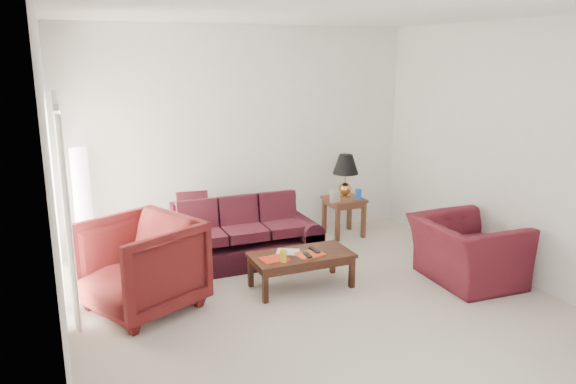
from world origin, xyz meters
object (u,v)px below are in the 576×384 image
(armchair_left, at_px, (140,265))
(coffee_table, at_px, (301,270))
(floor_lamp, at_px, (83,207))
(sofa, at_px, (243,234))
(armchair_right, at_px, (467,251))
(end_table, at_px, (344,217))

(armchair_left, height_order, coffee_table, armchair_left)
(floor_lamp, bearing_deg, coffee_table, -37.34)
(sofa, height_order, floor_lamp, floor_lamp)
(sofa, height_order, coffee_table, sofa)
(armchair_left, height_order, armchair_right, armchair_left)
(floor_lamp, bearing_deg, end_table, -3.28)
(sofa, height_order, armchair_left, armchair_left)
(armchair_left, xyz_separation_m, coffee_table, (1.77, -0.12, -0.29))
(armchair_right, bearing_deg, sofa, 57.23)
(end_table, xyz_separation_m, armchair_right, (0.51, -2.08, 0.09))
(end_table, height_order, armchair_left, armchair_left)
(armchair_left, bearing_deg, sofa, 95.27)
(sofa, height_order, armchair_right, sofa)
(end_table, xyz_separation_m, armchair_left, (-3.12, -1.37, 0.20))
(floor_lamp, distance_m, armchair_left, 1.66)
(end_table, height_order, armchair_right, armchair_right)
(armchair_right, xyz_separation_m, coffee_table, (-1.86, 0.59, -0.17))
(end_table, bearing_deg, armchair_left, -156.34)
(sofa, relative_size, armchair_left, 1.81)
(floor_lamp, height_order, armchair_left, floor_lamp)
(sofa, bearing_deg, end_table, 20.54)
(coffee_table, bearing_deg, end_table, 46.64)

